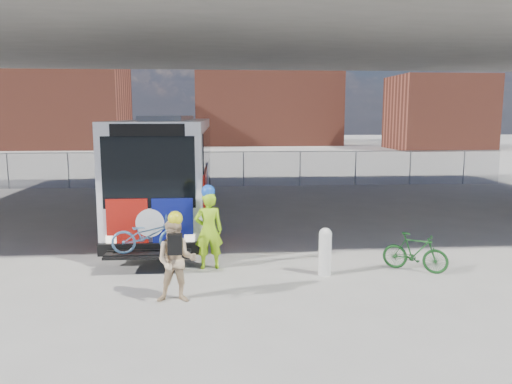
{
  "coord_description": "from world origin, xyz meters",
  "views": [
    {
      "loc": [
        -0.31,
        -14.06,
        3.7
      ],
      "look_at": [
        0.72,
        -0.42,
        1.6
      ],
      "focal_mm": 35.0,
      "sensor_mm": 36.0,
      "label": 1
    }
  ],
  "objects": [
    {
      "name": "ground",
      "position": [
        0.0,
        0.0,
        0.0
      ],
      "size": [
        160.0,
        160.0,
        0.0
      ],
      "primitive_type": "plane",
      "color": "#9E9991",
      "rests_on": "ground"
    },
    {
      "name": "bus",
      "position": [
        -2.0,
        4.12,
        2.11
      ],
      "size": [
        2.67,
        12.91,
        3.69
      ],
      "color": "silver",
      "rests_on": "ground"
    },
    {
      "name": "overpass",
      "position": [
        0.0,
        4.0,
        6.54
      ],
      "size": [
        40.0,
        16.0,
        7.95
      ],
      "color": "#605E59",
      "rests_on": "ground"
    },
    {
      "name": "chainlink_fence",
      "position": [
        0.0,
        12.0,
        1.42
      ],
      "size": [
        30.0,
        0.06,
        30.0
      ],
      "color": "gray",
      "rests_on": "ground"
    },
    {
      "name": "brick_buildings",
      "position": [
        1.23,
        48.23,
        5.42
      ],
      "size": [
        54.0,
        22.0,
        12.0
      ],
      "color": "brown",
      "rests_on": "ground"
    },
    {
      "name": "smokestack",
      "position": [
        14.0,
        55.0,
        12.5
      ],
      "size": [
        2.2,
        2.2,
        25.0
      ],
      "primitive_type": "cylinder",
      "color": "brown",
      "rests_on": "ground"
    },
    {
      "name": "bollard",
      "position": [
        2.15,
        -2.95,
        0.61
      ],
      "size": [
        0.3,
        0.3,
        1.13
      ],
      "color": "silver",
      "rests_on": "ground"
    },
    {
      "name": "cyclist_hivis",
      "position": [
        -0.57,
        -2.21,
        1.0
      ],
      "size": [
        0.75,
        0.55,
        2.07
      ],
      "rotation": [
        0.0,
        0.0,
        3.3
      ],
      "color": "#9BE017",
      "rests_on": "ground"
    },
    {
      "name": "cyclist_tan",
      "position": [
        -1.17,
        -4.4,
        0.88
      ],
      "size": [
        0.83,
        0.65,
        1.86
      ],
      "rotation": [
        0.0,
        0.0,
        -0.01
      ],
      "color": "#CEAE84",
      "rests_on": "ground"
    },
    {
      "name": "bike_parked",
      "position": [
        4.36,
        -2.81,
        0.46
      ],
      "size": [
        1.54,
        1.19,
        0.93
      ],
      "primitive_type": "imported",
      "rotation": [
        0.0,
        0.0,
        1.01
      ],
      "color": "#164519",
      "rests_on": "ground"
    }
  ]
}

